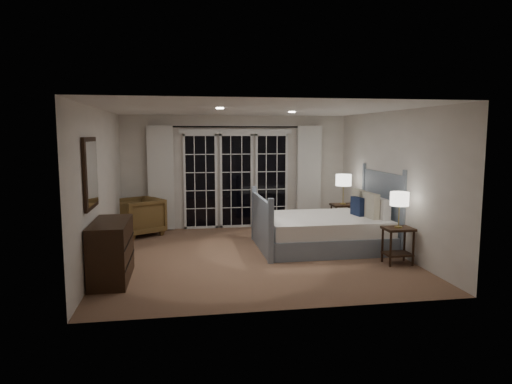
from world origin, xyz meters
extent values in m
plane|color=#8F654D|center=(0.00, 0.00, 0.00)|extent=(5.00, 5.00, 0.00)
plane|color=white|center=(0.00, 0.00, 2.50)|extent=(5.00, 5.00, 0.00)
cube|color=silver|center=(-2.50, 0.00, 1.25)|extent=(0.02, 5.00, 2.50)
cube|color=silver|center=(2.50, 0.00, 1.25)|extent=(0.02, 5.00, 2.50)
cube|color=silver|center=(0.00, 2.50, 1.25)|extent=(5.00, 0.02, 2.50)
cube|color=silver|center=(0.00, -2.50, 1.25)|extent=(5.00, 0.02, 2.50)
cube|color=black|center=(-0.80, 2.47, 1.05)|extent=(0.66, 0.02, 2.02)
cube|color=black|center=(0.00, 2.47, 1.05)|extent=(0.66, 0.02, 2.02)
cube|color=black|center=(0.80, 2.47, 1.05)|extent=(0.66, 0.02, 2.02)
cube|color=white|center=(0.00, 2.46, 2.15)|extent=(2.50, 0.04, 0.10)
cylinder|color=black|center=(0.00, 2.40, 2.25)|extent=(3.50, 0.03, 0.03)
cube|color=silver|center=(-1.65, 2.38, 1.15)|extent=(0.55, 0.10, 2.25)
cube|color=silver|center=(1.65, 2.38, 1.15)|extent=(0.55, 0.10, 2.25)
cylinder|color=white|center=(0.80, 0.60, 2.49)|extent=(0.12, 0.12, 0.01)
cylinder|color=white|center=(-0.60, -0.40, 2.49)|extent=(0.12, 0.12, 0.01)
cube|color=gray|center=(1.35, 0.34, 0.16)|extent=(2.19, 1.71, 0.32)
cube|color=white|center=(1.35, 0.34, 0.45)|extent=(2.13, 1.65, 0.27)
cube|color=gray|center=(2.51, 0.34, 0.69)|extent=(0.06, 1.71, 1.39)
cube|color=gray|center=(0.19, 0.34, 0.48)|extent=(0.06, 1.71, 0.96)
cube|color=white|center=(2.31, 0.02, 0.77)|extent=(0.14, 0.60, 0.36)
cube|color=white|center=(2.31, 0.66, 0.77)|extent=(0.14, 0.60, 0.36)
cube|color=beige|center=(2.15, 0.06, 0.81)|extent=(0.16, 0.46, 0.45)
cube|color=beige|center=(2.15, 0.62, 0.81)|extent=(0.16, 0.46, 0.45)
cube|color=#151E3A|center=(2.01, 0.34, 0.76)|extent=(0.15, 0.35, 0.34)
cube|color=black|center=(2.22, -0.88, 0.58)|extent=(0.46, 0.37, 0.04)
cube|color=black|center=(2.22, -0.88, 0.17)|extent=(0.42, 0.33, 0.03)
cylinder|color=black|center=(2.02, -1.03, 0.28)|extent=(0.04, 0.04, 0.57)
cylinder|color=black|center=(2.41, -1.03, 0.28)|extent=(0.04, 0.04, 0.57)
cylinder|color=black|center=(2.02, -0.73, 0.28)|extent=(0.04, 0.04, 0.57)
cylinder|color=black|center=(2.41, -0.73, 0.28)|extent=(0.04, 0.04, 0.57)
cube|color=black|center=(2.15, 1.48, 0.60)|extent=(0.48, 0.38, 0.04)
cube|color=black|center=(2.15, 1.48, 0.17)|extent=(0.44, 0.34, 0.03)
cylinder|color=black|center=(1.94, 1.33, 0.30)|extent=(0.04, 0.04, 0.59)
cylinder|color=black|center=(2.35, 1.33, 0.30)|extent=(0.04, 0.04, 0.59)
cylinder|color=black|center=(1.94, 1.63, 0.30)|extent=(0.04, 0.04, 0.59)
cylinder|color=black|center=(2.35, 1.63, 0.30)|extent=(0.04, 0.04, 0.59)
cylinder|color=#B29C47|center=(2.22, -0.88, 0.61)|extent=(0.12, 0.12, 0.02)
cylinder|color=#B29C47|center=(2.22, -0.88, 0.79)|extent=(0.02, 0.02, 0.34)
cylinder|color=white|center=(2.22, -0.88, 1.07)|extent=(0.30, 0.30, 0.22)
cylinder|color=#B29C47|center=(2.15, 1.48, 0.63)|extent=(0.12, 0.12, 0.02)
cylinder|color=#B29C47|center=(2.15, 1.48, 0.83)|extent=(0.02, 0.02, 0.37)
cylinder|color=white|center=(2.15, 1.48, 1.13)|extent=(0.33, 0.33, 0.24)
imported|color=brown|center=(-2.10, 1.98, 0.39)|extent=(1.17, 1.16, 0.78)
cube|color=black|center=(-2.23, -0.97, 0.43)|extent=(0.50, 1.21, 0.86)
cube|color=black|center=(-1.97, -0.97, 0.28)|extent=(0.01, 1.19, 0.01)
cube|color=black|center=(-1.97, -0.97, 0.56)|extent=(0.01, 1.19, 0.01)
cube|color=black|center=(-2.47, -0.97, 1.55)|extent=(0.04, 0.85, 1.00)
cube|color=white|center=(-2.44, -0.97, 1.55)|extent=(0.01, 0.73, 0.88)
camera|label=1|loc=(-1.22, -7.60, 2.09)|focal=32.00mm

